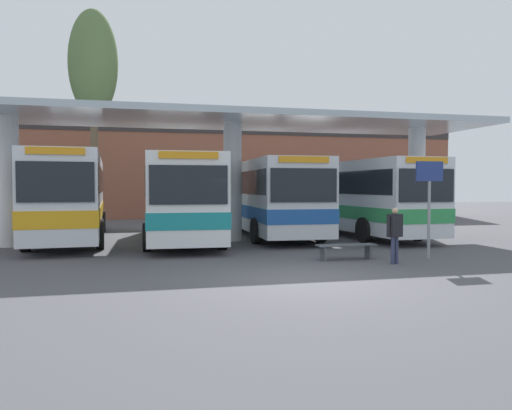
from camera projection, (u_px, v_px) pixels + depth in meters
ground_plane at (305, 280)px, 11.72m from camera, size 100.00×100.00×0.00m
townhouse_backdrop at (191, 153)px, 34.41m from camera, size 40.00×0.58×7.71m
station_canopy at (233, 133)px, 20.11m from camera, size 21.67×5.44×5.02m
transit_bus_left_bay at (71, 194)px, 20.50m from camera, size 3.03×11.56×3.42m
transit_bus_center_bay at (180, 196)px, 20.22m from camera, size 3.14×10.43×3.30m
transit_bus_right_bay at (270, 195)px, 22.50m from camera, size 3.15×10.62×3.29m
transit_bus_far_right_bay at (349, 195)px, 23.40m from camera, size 3.09×12.04×3.28m
waiting_bench_mid_platform at (346, 248)px, 15.06m from camera, size 1.83×0.44×0.46m
info_sign_platform at (429, 189)px, 15.11m from camera, size 0.90×0.09×2.97m
pedestrian_waiting at (395, 230)px, 14.18m from camera, size 0.59×0.35×1.60m
poplar_tree_behind_left at (93, 66)px, 27.65m from camera, size 2.68×2.68×12.02m
parked_car_street at (252, 204)px, 32.12m from camera, size 4.63×2.00×2.22m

